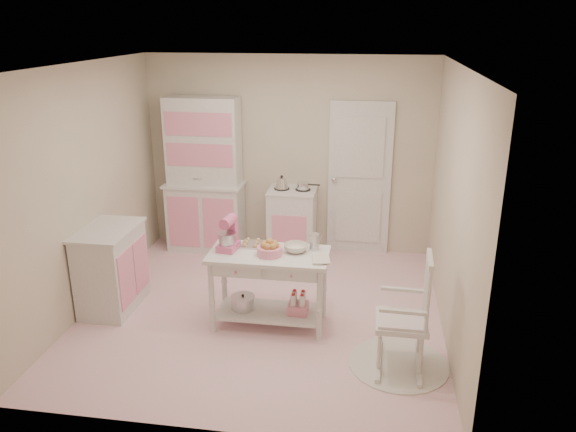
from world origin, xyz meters
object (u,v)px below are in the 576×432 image
object	(u,v)px
rocking_chair	(402,311)
work_table	(269,289)
base_cabinet	(111,269)
stove	(292,222)
stand_mixer	(228,234)
hutch	(204,176)
bread_basket	(270,251)

from	to	relation	value
rocking_chair	work_table	world-z (taller)	rocking_chair
base_cabinet	rocking_chair	size ratio (longest dim) A/B	0.84
work_table	stove	bearing A→B (deg)	91.02
work_table	stand_mixer	world-z (taller)	stand_mixer
base_cabinet	stand_mixer	world-z (taller)	stand_mixer
hutch	base_cabinet	world-z (taller)	hutch
work_table	bread_basket	bearing A→B (deg)	-68.20
hutch	rocking_chair	bearing A→B (deg)	-43.91
hutch	work_table	distance (m)	2.35
stove	base_cabinet	distance (m)	2.45
stove	base_cabinet	world-z (taller)	same
base_cabinet	stand_mixer	xyz separation A→B (m)	(1.34, -0.08, 0.51)
stove	stand_mixer	distance (m)	1.94
rocking_chair	stand_mixer	distance (m)	1.86
bread_basket	base_cabinet	bearing A→B (deg)	175.04
hutch	stand_mixer	distance (m)	2.05
hutch	bread_basket	distance (m)	2.33
stove	base_cabinet	size ratio (longest dim) A/B	1.00
hutch	stove	bearing A→B (deg)	-2.39
hutch	rocking_chair	world-z (taller)	hutch
base_cabinet	stand_mixer	size ratio (longest dim) A/B	2.71
rocking_chair	bread_basket	size ratio (longest dim) A/B	4.40
stand_mixer	hutch	bearing A→B (deg)	121.42
work_table	bread_basket	distance (m)	0.45
rocking_chair	hutch	bearing A→B (deg)	138.13
hutch	work_table	xyz separation A→B (m)	(1.23, -1.90, -0.64)
hutch	stand_mixer	size ratio (longest dim) A/B	6.12
hutch	stand_mixer	xyz separation A→B (m)	(0.81, -1.88, -0.07)
work_table	stand_mixer	distance (m)	0.71
stove	base_cabinet	xyz separation A→B (m)	(-1.72, -1.75, 0.00)
hutch	base_cabinet	size ratio (longest dim) A/B	2.26
hutch	rocking_chair	size ratio (longest dim) A/B	1.89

